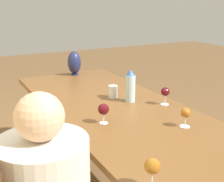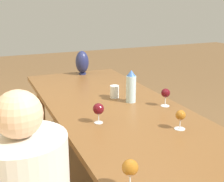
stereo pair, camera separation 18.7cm
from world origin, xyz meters
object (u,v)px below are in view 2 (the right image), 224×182
water_tumbler (114,92)px  vase (82,62)px  wine_glass_0 (98,109)px  water_bottle (131,87)px  wine_glass_2 (181,116)px  wine_glass_1 (130,168)px  wine_glass_3 (166,94)px

water_tumbler → vase: (0.86, -0.01, 0.08)m
vase → wine_glass_0: size_ratio=1.88×
water_bottle → wine_glass_2: 0.58m
vase → wine_glass_1: bearing=167.6°
vase → wine_glass_1: 2.08m
wine_glass_0 → wine_glass_2: size_ratio=1.07×
water_tumbler → vase: 0.86m
vase → wine_glass_0: 1.34m
vase → wine_glass_3: (-1.19, -0.26, -0.03)m
wine_glass_0 → wine_glass_1: bearing=169.4°
wine_glass_2 → wine_glass_3: bearing=-20.2°
wine_glass_2 → water_bottle: bearing=4.5°
wine_glass_0 → wine_glass_2: bearing=-124.2°
wine_glass_1 → wine_glass_3: (0.84, -0.70, -0.00)m
water_bottle → water_tumbler: (0.15, 0.07, -0.07)m
wine_glass_2 → wine_glass_3: size_ratio=0.91×
wine_glass_3 → water_bottle: bearing=46.1°
wine_glass_1 → wine_glass_3: bearing=-39.9°
water_tumbler → wine_glass_2: 0.74m
wine_glass_1 → wine_glass_3: 1.09m
wine_glass_2 → wine_glass_0: bearing=55.8°
wine_glass_2 → vase: bearing=4.0°
wine_glass_0 → wine_glass_3: 0.58m
wine_glass_0 → wine_glass_1: 0.74m
wine_glass_0 → wine_glass_2: 0.51m
wine_glass_1 → wine_glass_2: 0.71m
vase → wine_glass_3: vase is taller
water_tumbler → wine_glass_3: 0.43m
water_bottle → wine_glass_0: bearing=128.2°
wine_glass_1 → wine_glass_2: (0.44, -0.56, -0.01)m
vase → wine_glass_3: 1.22m
wine_glass_0 → wine_glass_3: wine_glass_3 is taller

